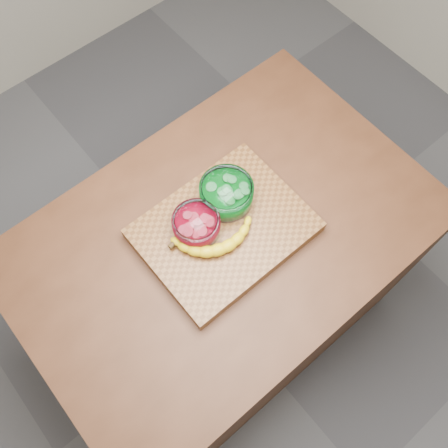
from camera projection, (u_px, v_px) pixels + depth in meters
ground at (224, 315)px, 2.22m from camera, size 3.50×3.50×0.00m
room_shell at (224, 7)px, 0.70m from camera, size 3.52×3.52×2.71m
counter at (224, 283)px, 1.82m from camera, size 1.20×0.80×0.90m
cutting_board at (224, 230)px, 1.39m from camera, size 0.45×0.35×0.04m
bowl_red at (196, 225)px, 1.34m from camera, size 0.13×0.13×0.06m
bowl_green at (226, 194)px, 1.38m from camera, size 0.15×0.15×0.07m
banana at (214, 234)px, 1.35m from camera, size 0.25×0.16×0.04m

